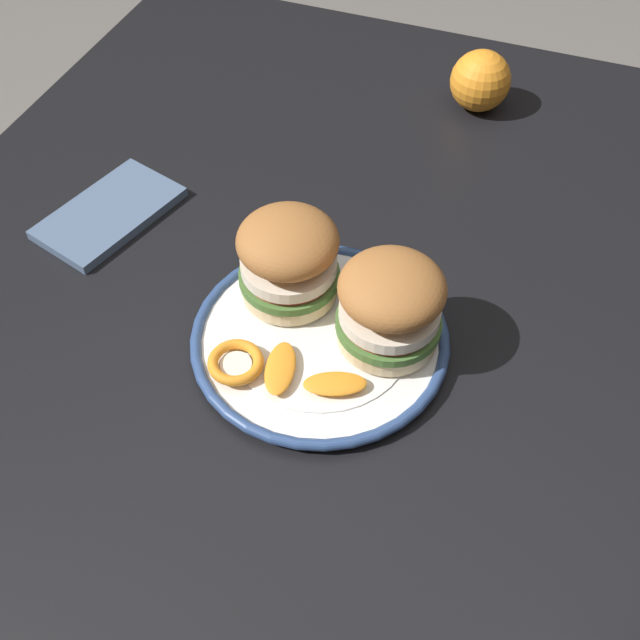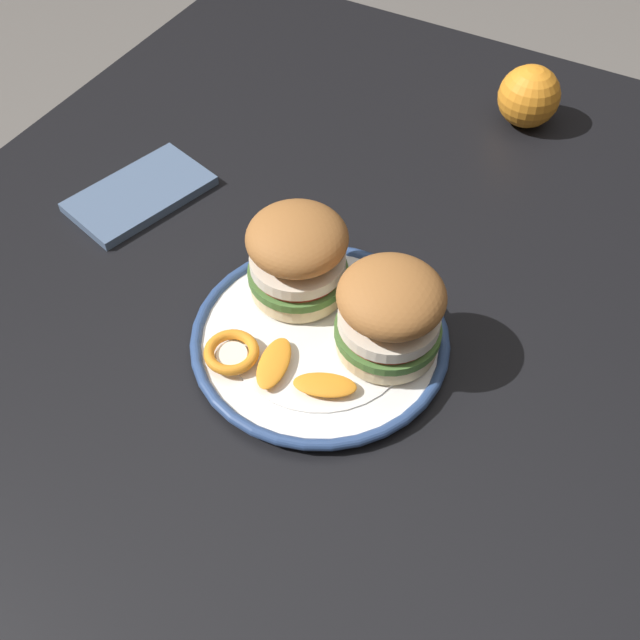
% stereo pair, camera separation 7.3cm
% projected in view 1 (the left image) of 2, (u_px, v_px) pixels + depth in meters
% --- Properties ---
extents(ground_plane, '(8.00, 8.00, 0.00)m').
position_uv_depth(ground_plane, '(292.00, 597.00, 1.35)').
color(ground_plane, slate).
extents(dining_table, '(1.37, 0.98, 0.71)m').
position_uv_depth(dining_table, '(277.00, 395.00, 0.87)').
color(dining_table, black).
rests_on(dining_table, ground).
extents(dinner_plate, '(0.27, 0.27, 0.02)m').
position_uv_depth(dinner_plate, '(320.00, 339.00, 0.80)').
color(dinner_plate, white).
rests_on(dinner_plate, dining_table).
extents(sandwich_half_left, '(0.13, 0.13, 0.10)m').
position_uv_depth(sandwich_half_left, '(288.00, 257.00, 0.79)').
color(sandwich_half_left, beige).
rests_on(sandwich_half_left, dinner_plate).
extents(sandwich_half_right, '(0.11, 0.11, 0.10)m').
position_uv_depth(sandwich_half_right, '(390.00, 304.00, 0.75)').
color(sandwich_half_right, beige).
rests_on(sandwich_half_right, dinner_plate).
extents(orange_peel_curled, '(0.08, 0.08, 0.01)m').
position_uv_depth(orange_peel_curled, '(236.00, 362.00, 0.76)').
color(orange_peel_curled, orange).
rests_on(orange_peel_curled, dinner_plate).
extents(orange_peel_strip_long, '(0.07, 0.04, 0.01)m').
position_uv_depth(orange_peel_strip_long, '(280.00, 368.00, 0.76)').
color(orange_peel_strip_long, orange).
rests_on(orange_peel_strip_long, dinner_plate).
extents(orange_peel_strip_short, '(0.05, 0.07, 0.01)m').
position_uv_depth(orange_peel_strip_short, '(335.00, 384.00, 0.75)').
color(orange_peel_strip_short, orange).
rests_on(orange_peel_strip_short, dinner_plate).
extents(whole_orange, '(0.08, 0.08, 0.08)m').
position_uv_depth(whole_orange, '(480.00, 81.00, 1.05)').
color(whole_orange, orange).
rests_on(whole_orange, dining_table).
extents(folded_napkin, '(0.19, 0.14, 0.01)m').
position_uv_depth(folded_napkin, '(109.00, 213.00, 0.93)').
color(folded_napkin, slate).
rests_on(folded_napkin, dining_table).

